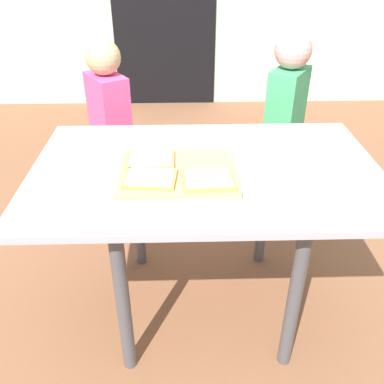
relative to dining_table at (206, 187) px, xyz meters
name	(u,v)px	position (x,y,z in m)	size (l,w,h in m)	color
ground_plane	(203,304)	(0.00, 0.00, -0.60)	(16.00, 16.00, 0.00)	brown
dining_table	(206,187)	(0.00, 0.00, 0.00)	(1.24, 0.78, 0.68)	#AAA8B1
cutting_board	(178,172)	(-0.10, -0.05, 0.09)	(0.40, 0.32, 0.02)	tan
pizza_slice_near_right	(208,180)	(0.00, -0.13, 0.11)	(0.17, 0.14, 0.01)	gold
pizza_slice_near_left	(150,178)	(-0.19, -0.12, 0.11)	(0.18, 0.15, 0.01)	gold
pizza_slice_far_left	(151,160)	(-0.20, 0.02, 0.11)	(0.17, 0.13, 0.01)	gold
plate_white_left	(139,160)	(-0.24, 0.05, 0.09)	(0.21, 0.21, 0.01)	white
child_left	(110,124)	(-0.45, 0.72, -0.04)	(0.25, 0.28, 0.98)	#414C71
child_right	(285,118)	(0.45, 0.71, -0.02)	(0.25, 0.28, 1.01)	#2D4864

